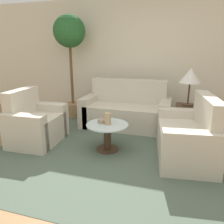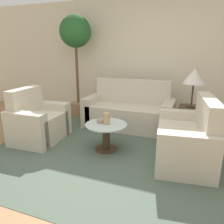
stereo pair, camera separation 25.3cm
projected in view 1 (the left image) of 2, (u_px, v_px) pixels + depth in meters
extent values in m
plane|color=#9E754C|center=(95.00, 172.00, 2.83)|extent=(14.00, 14.00, 0.00)
cube|color=beige|center=(136.00, 60.00, 4.88)|extent=(10.00, 0.06, 2.60)
cube|color=#4C5B4C|center=(107.00, 149.00, 3.45)|extent=(3.43, 3.16, 0.01)
cube|color=beige|center=(125.00, 116.00, 4.37)|extent=(1.54, 0.76, 0.46)
cube|color=beige|center=(129.00, 102.00, 4.58)|extent=(1.54, 0.18, 0.94)
cube|color=beige|center=(89.00, 110.00, 4.57)|extent=(0.20, 0.76, 0.59)
cube|color=beige|center=(165.00, 116.00, 4.14)|extent=(0.20, 0.76, 0.59)
cube|color=beige|center=(38.00, 129.00, 3.68)|extent=(0.73, 0.75, 0.46)
cube|color=beige|center=(23.00, 116.00, 3.68)|extent=(0.21, 0.73, 0.90)
cube|color=beige|center=(25.00, 133.00, 3.33)|extent=(0.71, 0.23, 0.59)
cube|color=beige|center=(49.00, 119.00, 4.00)|extent=(0.71, 0.23, 0.59)
cube|color=beige|center=(184.00, 143.00, 3.15)|extent=(0.85, 1.09, 0.46)
cube|color=beige|center=(206.00, 129.00, 3.05)|extent=(0.31, 1.02, 0.92)
cube|color=beige|center=(180.00, 126.00, 3.61)|extent=(0.74, 0.29, 0.59)
cube|color=beige|center=(191.00, 155.00, 2.66)|extent=(0.74, 0.29, 0.59)
cylinder|color=#422D1E|center=(107.00, 149.00, 3.45)|extent=(0.35, 0.35, 0.02)
cylinder|color=#422D1E|center=(107.00, 138.00, 3.39)|extent=(0.12, 0.12, 0.41)
cylinder|color=#B2C6C6|center=(107.00, 125.00, 3.34)|extent=(0.64, 0.64, 0.02)
cube|color=#422D1E|center=(186.00, 120.00, 4.00)|extent=(0.40, 0.40, 0.56)
cylinder|color=#422D1E|center=(188.00, 105.00, 3.92)|extent=(0.18, 0.18, 0.02)
cylinder|color=#422D1E|center=(189.00, 94.00, 3.86)|extent=(0.03, 0.03, 0.38)
cone|color=beige|center=(191.00, 75.00, 3.77)|extent=(0.38, 0.38, 0.26)
cylinder|color=#93704C|center=(73.00, 110.00, 5.13)|extent=(0.40, 0.40, 0.31)
cylinder|color=brown|center=(71.00, 73.00, 4.89)|extent=(0.06, 0.06, 1.39)
sphere|color=#235628|center=(69.00, 31.00, 4.64)|extent=(0.68, 0.68, 0.68)
cylinder|color=tan|center=(108.00, 119.00, 3.31)|extent=(0.10, 0.10, 0.18)
cylinder|color=gray|center=(103.00, 121.00, 3.40)|extent=(0.17, 0.17, 0.05)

